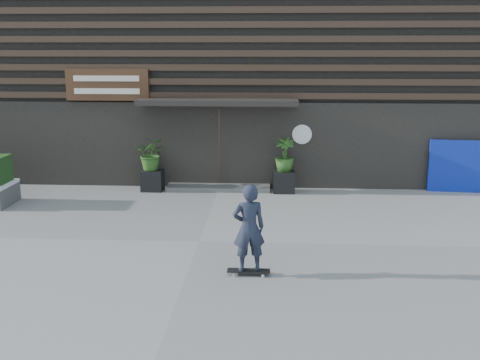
# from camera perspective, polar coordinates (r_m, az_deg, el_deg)

# --- Properties ---
(ground) EXTENTS (80.00, 80.00, 0.00)m
(ground) POSITION_cam_1_polar(r_m,az_deg,el_deg) (12.22, -4.13, -6.17)
(ground) COLOR gray
(ground) RESTS_ON ground
(entrance_step) EXTENTS (3.00, 0.80, 0.12)m
(entrance_step) POSITION_cam_1_polar(r_m,az_deg,el_deg) (16.59, -2.16, -0.74)
(entrance_step) COLOR #4D4D4A
(entrance_step) RESTS_ON ground
(planter_pot_left) EXTENTS (0.60, 0.60, 0.60)m
(planter_pot_left) POSITION_cam_1_polar(r_m,az_deg,el_deg) (16.63, -8.76, -0.01)
(planter_pot_left) COLOR black
(planter_pot_left) RESTS_ON ground
(bamboo_left) EXTENTS (0.86, 0.75, 0.96)m
(bamboo_left) POSITION_cam_1_polar(r_m,az_deg,el_deg) (16.47, -8.85, 2.64)
(bamboo_left) COLOR #2D591E
(bamboo_left) RESTS_ON planter_pot_left
(planter_pot_right) EXTENTS (0.60, 0.60, 0.60)m
(planter_pot_right) POSITION_cam_1_polar(r_m,az_deg,el_deg) (16.28, 4.45, -0.17)
(planter_pot_right) COLOR black
(planter_pot_right) RESTS_ON ground
(bamboo_right) EXTENTS (0.54, 0.54, 0.96)m
(bamboo_right) POSITION_cam_1_polar(r_m,az_deg,el_deg) (16.12, 4.49, 2.53)
(bamboo_right) COLOR #2D591E
(bamboo_right) RESTS_ON planter_pot_right
(blue_tarp) EXTENTS (1.59, 0.26, 1.49)m
(blue_tarp) POSITION_cam_1_polar(r_m,az_deg,el_deg) (17.31, 20.96, 1.29)
(blue_tarp) COLOR #0B1E9B
(blue_tarp) RESTS_ON ground
(building) EXTENTS (18.00, 11.00, 8.00)m
(building) POSITION_cam_1_polar(r_m,az_deg,el_deg) (21.45, -0.91, 13.00)
(building) COLOR black
(building) RESTS_ON ground
(skateboarder) EXTENTS (0.78, 0.50, 1.70)m
(skateboarder) POSITION_cam_1_polar(r_m,az_deg,el_deg) (10.18, 0.89, -4.87)
(skateboarder) COLOR black
(skateboarder) RESTS_ON ground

